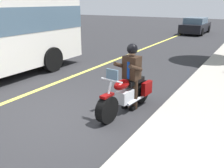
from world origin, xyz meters
TOP-DOWN VIEW (x-y plane):
  - ground_plane at (0.00, 0.00)m, footprint 80.00×80.00m
  - lane_center_stripe at (0.00, -2.00)m, footprint 60.00×0.16m
  - motorcycle_main at (-1.04, 1.20)m, footprint 2.22×0.73m
  - rider_main at (-1.23, 1.21)m, footprint 0.66×0.59m
  - car_silver at (-18.66, -1.10)m, footprint 4.60×1.92m

SIDE VIEW (x-z plane):
  - ground_plane at x=0.00m, z-range 0.00..0.00m
  - lane_center_stripe at x=0.00m, z-range 0.00..0.01m
  - motorcycle_main at x=-1.04m, z-range -0.18..1.08m
  - car_silver at x=-18.66m, z-range -0.01..1.39m
  - rider_main at x=-1.23m, z-range 0.17..1.91m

